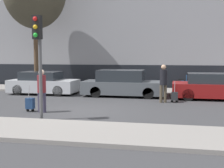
# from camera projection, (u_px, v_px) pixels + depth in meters

# --- Properties ---
(ground_plane) EXTENTS (80.00, 80.00, 0.00)m
(ground_plane) POSITION_uv_depth(u_px,v_px,m) (81.00, 110.00, 13.01)
(ground_plane) COLOR #38383A
(sidewalk_near) EXTENTS (28.00, 2.50, 0.12)m
(sidewalk_near) POSITION_uv_depth(u_px,v_px,m) (44.00, 130.00, 9.35)
(sidewalk_near) COLOR gray
(sidewalk_near) RESTS_ON ground_plane
(sidewalk_far) EXTENTS (28.00, 3.00, 0.12)m
(sidewalk_far) POSITION_uv_depth(u_px,v_px,m) (114.00, 90.00, 19.83)
(sidewalk_far) COLOR gray
(sidewalk_far) RESTS_ON ground_plane
(parked_car_0) EXTENTS (3.93, 1.84, 1.32)m
(parked_car_0) POSITION_uv_depth(u_px,v_px,m) (43.00, 83.00, 18.31)
(parked_car_0) COLOR #B7BABF
(parked_car_0) RESTS_ON ground_plane
(parked_car_1) EXTENTS (4.57, 1.90, 1.46)m
(parked_car_1) POSITION_uv_depth(u_px,v_px,m) (123.00, 84.00, 17.35)
(parked_car_1) COLOR #4C5156
(parked_car_1) RESTS_ON ground_plane
(parked_car_2) EXTENTS (4.17, 1.91, 1.35)m
(parked_car_2) POSITION_uv_depth(u_px,v_px,m) (213.00, 87.00, 16.16)
(parked_car_2) COLOR maroon
(parked_car_2) RESTS_ON ground_plane
(pedestrian_left) EXTENTS (0.35, 0.34, 1.73)m
(pedestrian_left) POSITION_uv_depth(u_px,v_px,m) (42.00, 88.00, 12.40)
(pedestrian_left) COLOR #383347
(pedestrian_left) RESTS_ON ground_plane
(trolley_left) EXTENTS (0.34, 0.29, 1.10)m
(trolley_left) POSITION_uv_depth(u_px,v_px,m) (30.00, 103.00, 12.63)
(trolley_left) COLOR navy
(trolley_left) RESTS_ON ground_plane
(pedestrian_right) EXTENTS (0.35, 0.34, 1.84)m
(pedestrian_right) POSITION_uv_depth(u_px,v_px,m) (163.00, 81.00, 15.00)
(pedestrian_right) COLOR #4C4233
(pedestrian_right) RESTS_ON ground_plane
(trolley_right) EXTENTS (0.34, 0.29, 1.05)m
(trolley_right) POSITION_uv_depth(u_px,v_px,m) (175.00, 96.00, 15.06)
(trolley_right) COLOR #262628
(trolley_right) RESTS_ON ground_plane
(traffic_light) EXTENTS (0.28, 0.47, 3.63)m
(traffic_light) POSITION_uv_depth(u_px,v_px,m) (38.00, 46.00, 10.62)
(traffic_light) COLOR #515154
(traffic_light) RESTS_ON ground_plane
(parked_bicycle) EXTENTS (1.77, 0.06, 0.96)m
(parked_bicycle) POSITION_uv_depth(u_px,v_px,m) (189.00, 84.00, 19.20)
(parked_bicycle) COLOR black
(parked_bicycle) RESTS_ON sidewalk_far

